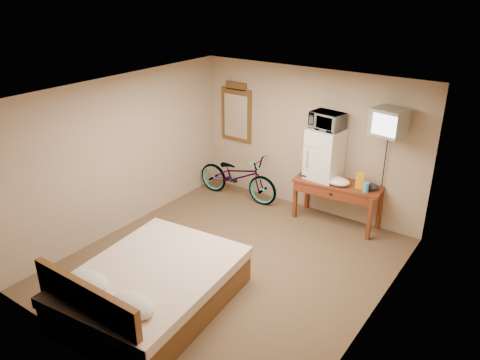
{
  "coord_description": "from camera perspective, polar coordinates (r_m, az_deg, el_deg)",
  "views": [
    {
      "loc": [
        3.45,
        -4.62,
        3.85
      ],
      "look_at": [
        -0.24,
        0.61,
        1.05
      ],
      "focal_mm": 35.0,
      "sensor_mm": 36.0,
      "label": 1
    }
  ],
  "objects": [
    {
      "name": "cloth_dark_a",
      "position": [
        7.91,
        8.14,
        0.66
      ],
      "size": [
        0.26,
        0.19,
        0.1
      ],
      "primitive_type": "ellipsoid",
      "color": "black",
      "rests_on": "desk"
    },
    {
      "name": "cloth_cream",
      "position": [
        7.71,
        11.89,
        -0.16
      ],
      "size": [
        0.38,
        0.29,
        0.12
      ],
      "primitive_type": "ellipsoid",
      "color": "white",
      "rests_on": "desk"
    },
    {
      "name": "blue_cup",
      "position": [
        7.55,
        15.11,
        -0.88
      ],
      "size": [
        0.09,
        0.09,
        0.16
      ],
      "primitive_type": "cylinder",
      "color": "#3A9CC7",
      "rests_on": "desk"
    },
    {
      "name": "mini_fridge",
      "position": [
        7.81,
        10.26,
        3.15
      ],
      "size": [
        0.55,
        0.53,
        0.85
      ],
      "color": "white",
      "rests_on": "desk"
    },
    {
      "name": "room",
      "position": [
        6.33,
        -1.41,
        -0.67
      ],
      "size": [
        4.6,
        4.64,
        2.5
      ],
      "color": "#513828",
      "rests_on": "ground"
    },
    {
      "name": "wall_mirror",
      "position": [
        8.81,
        -0.45,
        8.17
      ],
      "size": [
        0.66,
        0.04,
        1.11
      ],
      "color": "brown",
      "rests_on": "room"
    },
    {
      "name": "cloth_dark_b",
      "position": [
        7.67,
        15.73,
        -0.78
      ],
      "size": [
        0.22,
        0.18,
        0.1
      ],
      "primitive_type": "ellipsoid",
      "color": "black",
      "rests_on": "desk"
    },
    {
      "name": "snack_bag",
      "position": [
        7.64,
        14.45,
        -0.06
      ],
      "size": [
        0.15,
        0.1,
        0.27
      ],
      "primitive_type": "cube",
      "rotation": [
        0.0,
        0.0,
        0.19
      ],
      "color": "orange",
      "rests_on": "desk"
    },
    {
      "name": "bed",
      "position": [
        6.07,
        -11.05,
        -12.81
      ],
      "size": [
        1.87,
        2.36,
        0.9
      ],
      "color": "brown",
      "rests_on": "floor"
    },
    {
      "name": "crt_television",
      "position": [
        7.22,
        17.69,
        6.74
      ],
      "size": [
        0.53,
        0.61,
        0.4
      ],
      "color": "black",
      "rests_on": "room"
    },
    {
      "name": "microwave",
      "position": [
        7.63,
        10.56,
        7.12
      ],
      "size": [
        0.55,
        0.42,
        0.28
      ],
      "primitive_type": "imported",
      "rotation": [
        0.0,
        0.0,
        -0.15
      ],
      "color": "white",
      "rests_on": "mini_fridge"
    },
    {
      "name": "bicycle",
      "position": [
        8.7,
        -0.3,
        0.49
      ],
      "size": [
        1.68,
        0.65,
        0.87
      ],
      "primitive_type": "imported",
      "rotation": [
        0.0,
        0.0,
        1.61
      ],
      "color": "black",
      "rests_on": "floor"
    },
    {
      "name": "desk",
      "position": [
        7.85,
        11.71,
        -1.11
      ],
      "size": [
        1.47,
        0.69,
        0.75
      ],
      "color": "maroon",
      "rests_on": "floor"
    }
  ]
}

